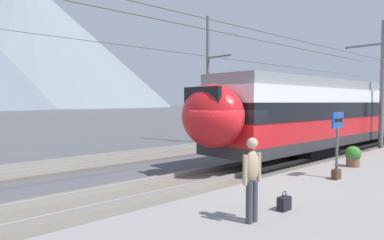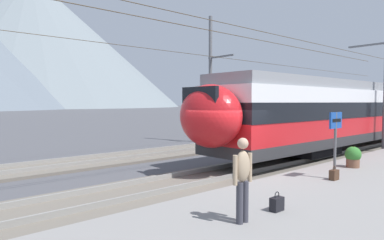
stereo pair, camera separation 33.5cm
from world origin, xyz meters
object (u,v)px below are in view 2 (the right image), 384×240
catenary_mast_mid (383,83)px  passenger_walking (243,176)px  platform_sign (335,130)px  train_far_track (374,107)px  catenary_mast_far_side (212,78)px  potted_plant_platform_edge (353,156)px  handbag_beside_passenger (277,204)px  handbag_near_sign (334,175)px  train_near_platform (379,110)px

catenary_mast_mid → passenger_walking: (-14.32, -2.52, -2.44)m
platform_sign → passenger_walking: 5.12m
train_far_track → passenger_walking: train_far_track is taller
train_far_track → catenary_mast_mid: bearing=-158.6°
train_far_track → catenary_mast_far_side: size_ratio=0.68×
catenary_mast_far_side → potted_plant_platform_edge: (-3.36, -10.82, -3.56)m
catenary_mast_mid → handbag_beside_passenger: bearing=-169.1°
catenary_mast_mid → handbag_near_sign: 10.11m
catenary_mast_far_side → platform_sign: bearing=-116.8°
train_near_platform → catenary_mast_far_side: size_ratio=0.77×
passenger_walking → handbag_near_sign: 5.03m
catenary_mast_mid → handbag_beside_passenger: catenary_mast_mid is taller
train_far_track → potted_plant_platform_edge: (-26.19, -9.03, -1.43)m
train_near_platform → catenary_mast_mid: bearing=-158.2°
passenger_walking → handbag_beside_passenger: (1.13, -0.02, -0.79)m
potted_plant_platform_edge → train_near_platform: bearing=15.9°
passenger_walking → handbag_beside_passenger: size_ratio=3.91×
catenary_mast_mid → platform_sign: size_ratio=20.18×
catenary_mast_far_side → platform_sign: catenary_mast_far_side is taller
catenary_mast_mid → potted_plant_platform_edge: (-6.91, -1.48, -2.96)m
passenger_walking → potted_plant_platform_edge: 7.49m
train_near_platform → potted_plant_platform_edge: size_ratio=42.25×
catenary_mast_far_side → handbag_near_sign: 13.29m
train_near_platform → handbag_beside_passenger: train_near_platform is taller
train_far_track → handbag_near_sign: 30.24m
train_near_platform → catenary_mast_far_side: (-7.81, 7.63, 2.13)m
passenger_walking → handbag_near_sign: passenger_walking is taller
train_far_track → handbag_near_sign: train_far_track is taller
train_far_track → train_near_platform: bearing=-158.7°
catenary_mast_far_side → potted_plant_platform_edge: catenary_mast_far_side is taller
train_near_platform → platform_sign: 14.00m
catenary_mast_far_side → potted_plant_platform_edge: size_ratio=54.89×
train_far_track → catenary_mast_mid: 20.76m
platform_sign → handbag_beside_passenger: (-3.93, -0.61, -1.37)m
train_near_platform → train_far_track: bearing=21.3°
catenary_mast_far_side → train_near_platform: bearing=-44.3°
catenary_mast_far_side → handbag_beside_passenger: catenary_mast_far_side is taller
handbag_near_sign → potted_plant_platform_edge: 2.53m
train_far_track → passenger_walking: size_ratio=16.90×
handbag_beside_passenger → potted_plant_platform_edge: (6.27, 1.06, 0.26)m
catenary_mast_mid → platform_sign: (-9.26, -1.93, -1.86)m
train_far_track → platform_sign: bearing=-161.6°
train_far_track → passenger_walking: (-33.59, -10.07, -0.90)m
train_far_track → catenary_mast_far_side: bearing=175.5°
catenary_mast_far_side → handbag_near_sign: bearing=-117.2°
catenary_mast_far_side → train_far_track: bearing=-4.5°
train_near_platform → catenary_mast_far_side: catenary_mast_far_side is taller
potted_plant_platform_edge → passenger_walking: bearing=-172.0°
catenary_mast_far_side → platform_sign: 12.86m
passenger_walking → potted_plant_platform_edge: bearing=8.0°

